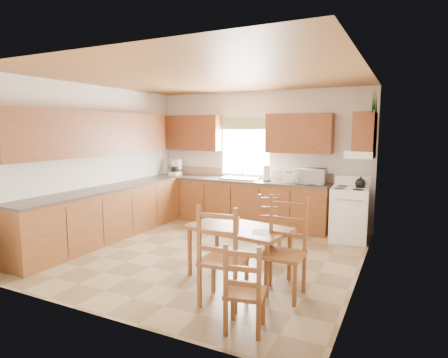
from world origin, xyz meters
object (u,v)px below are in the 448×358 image
at_px(chair_far_right, 282,248).
at_px(dining_table, 239,252).
at_px(microwave, 311,176).
at_px(stove, 349,215).
at_px(chair_near_right, 245,286).
at_px(chair_near_left, 224,254).
at_px(chair_far_left, 269,225).

bearing_deg(chair_far_right, dining_table, 157.85).
distance_m(microwave, chair_far_right, 2.94).
bearing_deg(chair_far_right, stove, 82.16).
relative_size(dining_table, chair_near_right, 1.45).
relative_size(chair_near_left, chair_far_left, 1.26).
xyz_separation_m(chair_near_right, chair_far_left, (-0.57, 2.30, 0.01)).
distance_m(chair_near_left, chair_far_left, 1.88).
height_order(dining_table, chair_far_left, chair_far_left).
bearing_deg(microwave, dining_table, -98.67).
height_order(chair_near_right, chair_far_right, chair_far_right).
xyz_separation_m(stove, chair_near_left, (-0.89, -3.10, 0.11)).
height_order(stove, chair_far_left, stove).
height_order(microwave, dining_table, microwave).
distance_m(dining_table, chair_near_left, 0.78).
xyz_separation_m(dining_table, chair_near_right, (0.59, -1.16, 0.10)).
relative_size(chair_near_left, chair_near_right, 1.28).
bearing_deg(microwave, stove, -19.40).
height_order(dining_table, chair_near_right, chair_near_right).
relative_size(stove, microwave, 1.86).
xyz_separation_m(stove, chair_far_right, (-0.36, -2.64, 0.12)).
relative_size(stove, chair_far_left, 1.01).
relative_size(stove, chair_near_left, 0.81).
distance_m(chair_far_left, chair_far_right, 1.56).
relative_size(microwave, chair_far_right, 0.43).
distance_m(dining_table, chair_far_right, 0.76).
relative_size(chair_near_right, chair_far_left, 0.98).
xyz_separation_m(stove, chair_far_left, (-1.02, -1.23, -0.01)).
height_order(stove, microwave, microwave).
bearing_deg(dining_table, chair_near_right, -54.45).
bearing_deg(chair_near_right, chair_far_right, -107.17).
bearing_deg(microwave, chair_far_right, -84.69).
height_order(dining_table, chair_near_left, chair_near_left).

